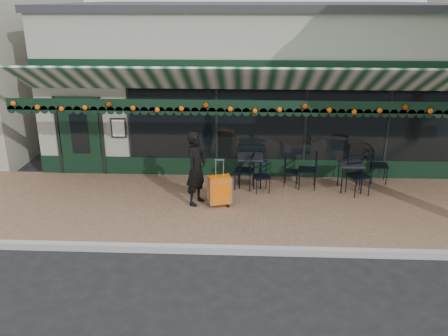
{
  "coord_description": "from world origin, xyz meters",
  "views": [
    {
      "loc": [
        -0.22,
        -8.5,
        4.9
      ],
      "look_at": [
        -0.69,
        1.6,
        1.23
      ],
      "focal_mm": 38.0,
      "sensor_mm": 36.0,
      "label": 1
    }
  ],
  "objects_px": {
    "cafe_table_b": "(250,159)",
    "cafe_table_a": "(351,166)",
    "woman": "(196,168)",
    "chair_a_left": "(308,170)",
    "suitcase": "(220,190)",
    "chair_b_right": "(291,172)",
    "chair_a_front": "(359,176)",
    "chair_b_left": "(244,171)",
    "chair_b_front": "(262,177)",
    "chair_a_right": "(379,166)"
  },
  "relations": [
    {
      "from": "suitcase",
      "to": "cafe_table_a",
      "type": "relative_size",
      "value": 1.58
    },
    {
      "from": "suitcase",
      "to": "chair_b_front",
      "type": "distance_m",
      "value": 1.37
    },
    {
      "from": "chair_a_right",
      "to": "chair_b_front",
      "type": "relative_size",
      "value": 1.15
    },
    {
      "from": "chair_b_left",
      "to": "chair_b_front",
      "type": "relative_size",
      "value": 1.19
    },
    {
      "from": "suitcase",
      "to": "chair_b_right",
      "type": "distance_m",
      "value": 2.26
    },
    {
      "from": "cafe_table_a",
      "to": "chair_a_right",
      "type": "distance_m",
      "value": 1.09
    },
    {
      "from": "woman",
      "to": "chair_a_left",
      "type": "bearing_deg",
      "value": -43.95
    },
    {
      "from": "cafe_table_a",
      "to": "chair_b_left",
      "type": "distance_m",
      "value": 2.74
    },
    {
      "from": "woman",
      "to": "cafe_table_a",
      "type": "bearing_deg",
      "value": -50.99
    },
    {
      "from": "cafe_table_b",
      "to": "chair_a_right",
      "type": "xyz_separation_m",
      "value": [
        3.47,
        0.37,
        -0.26
      ]
    },
    {
      "from": "woman",
      "to": "chair_b_left",
      "type": "height_order",
      "value": "woman"
    },
    {
      "from": "cafe_table_b",
      "to": "chair_a_front",
      "type": "height_order",
      "value": "chair_a_front"
    },
    {
      "from": "chair_b_left",
      "to": "chair_a_front",
      "type": "bearing_deg",
      "value": 96.97
    },
    {
      "from": "woman",
      "to": "chair_b_right",
      "type": "height_order",
      "value": "woman"
    },
    {
      "from": "chair_a_left",
      "to": "chair_b_left",
      "type": "height_order",
      "value": "chair_a_left"
    },
    {
      "from": "cafe_table_b",
      "to": "chair_b_right",
      "type": "xyz_separation_m",
      "value": [
        1.08,
        -0.01,
        -0.34
      ]
    },
    {
      "from": "chair_a_right",
      "to": "chair_a_front",
      "type": "xyz_separation_m",
      "value": [
        -0.74,
        -0.88,
        0.03
      ]
    },
    {
      "from": "woman",
      "to": "chair_a_front",
      "type": "xyz_separation_m",
      "value": [
        4.02,
        0.73,
        -0.41
      ]
    },
    {
      "from": "woman",
      "to": "chair_a_front",
      "type": "distance_m",
      "value": 4.11
    },
    {
      "from": "suitcase",
      "to": "chair_b_right",
      "type": "relative_size",
      "value": 1.5
    },
    {
      "from": "chair_b_front",
      "to": "chair_b_right",
      "type": "bearing_deg",
      "value": 17.37
    },
    {
      "from": "cafe_table_b",
      "to": "cafe_table_a",
      "type": "bearing_deg",
      "value": -5.1
    },
    {
      "from": "chair_a_right",
      "to": "chair_b_left",
      "type": "distance_m",
      "value": 3.67
    },
    {
      "from": "chair_a_front",
      "to": "chair_b_right",
      "type": "xyz_separation_m",
      "value": [
        -1.64,
        0.5,
        -0.1
      ]
    },
    {
      "from": "cafe_table_a",
      "to": "chair_b_left",
      "type": "xyz_separation_m",
      "value": [
        -2.73,
        -0.01,
        -0.18
      ]
    },
    {
      "from": "woman",
      "to": "chair_b_front",
      "type": "xyz_separation_m",
      "value": [
        1.59,
        0.8,
        -0.5
      ]
    },
    {
      "from": "cafe_table_b",
      "to": "chair_b_front",
      "type": "xyz_separation_m",
      "value": [
        0.3,
        -0.45,
        -0.33
      ]
    },
    {
      "from": "suitcase",
      "to": "chair_b_left",
      "type": "bearing_deg",
      "value": 45.08
    },
    {
      "from": "woman",
      "to": "chair_a_right",
      "type": "distance_m",
      "value": 5.05
    },
    {
      "from": "chair_b_left",
      "to": "chair_b_right",
      "type": "bearing_deg",
      "value": 112.95
    },
    {
      "from": "cafe_table_b",
      "to": "woman",
      "type": "bearing_deg",
      "value": -136.12
    },
    {
      "from": "chair_a_right",
      "to": "woman",
      "type": "bearing_deg",
      "value": 116.34
    },
    {
      "from": "chair_a_right",
      "to": "suitcase",
      "type": "bearing_deg",
      "value": 119.96
    },
    {
      "from": "suitcase",
      "to": "chair_a_right",
      "type": "distance_m",
      "value": 4.54
    },
    {
      "from": "chair_a_left",
      "to": "cafe_table_a",
      "type": "bearing_deg",
      "value": 91.19
    },
    {
      "from": "cafe_table_a",
      "to": "chair_a_front",
      "type": "distance_m",
      "value": 0.36
    },
    {
      "from": "cafe_table_a",
      "to": "chair_a_left",
      "type": "bearing_deg",
      "value": 174.96
    },
    {
      "from": "woman",
      "to": "suitcase",
      "type": "distance_m",
      "value": 0.77
    },
    {
      "from": "chair_b_left",
      "to": "woman",
      "type": "bearing_deg",
      "value": -36.12
    },
    {
      "from": "chair_a_front",
      "to": "chair_b_front",
      "type": "distance_m",
      "value": 2.43
    },
    {
      "from": "chair_b_left",
      "to": "chair_a_left",
      "type": "bearing_deg",
      "value": 106.02
    },
    {
      "from": "suitcase",
      "to": "cafe_table_b",
      "type": "height_order",
      "value": "suitcase"
    },
    {
      "from": "cafe_table_a",
      "to": "chair_a_left",
      "type": "distance_m",
      "value": 1.1
    },
    {
      "from": "cafe_table_a",
      "to": "woman",
      "type": "bearing_deg",
      "value": -165.3
    },
    {
      "from": "chair_b_left",
      "to": "suitcase",
      "type": "bearing_deg",
      "value": -14.93
    },
    {
      "from": "chair_a_left",
      "to": "chair_b_right",
      "type": "distance_m",
      "value": 0.44
    },
    {
      "from": "chair_a_front",
      "to": "cafe_table_b",
      "type": "bearing_deg",
      "value": 147.62
    },
    {
      "from": "cafe_table_a",
      "to": "chair_b_right",
      "type": "xyz_separation_m",
      "value": [
        -1.49,
        0.22,
        -0.28
      ]
    },
    {
      "from": "suitcase",
      "to": "cafe_table_a",
      "type": "bearing_deg",
      "value": 1.26
    },
    {
      "from": "suitcase",
      "to": "chair_b_right",
      "type": "height_order",
      "value": "suitcase"
    }
  ]
}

